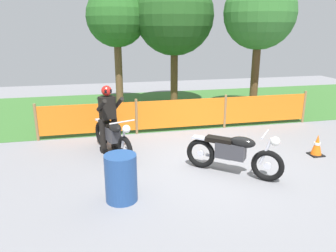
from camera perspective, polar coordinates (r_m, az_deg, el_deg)
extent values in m
cube|color=gray|center=(7.78, 7.27, -6.32)|extent=(24.00, 24.00, 0.02)
cube|color=#386B2D|center=(12.95, -1.18, 3.32)|extent=(24.00, 6.26, 0.01)
cylinder|color=olive|center=(9.68, -21.99, 0.58)|extent=(0.08, 0.08, 1.05)
cylinder|color=olive|center=(9.61, -5.53, 1.64)|extent=(0.08, 0.08, 1.05)
cylinder|color=olive|center=(10.31, 9.92, 2.52)|extent=(0.08, 0.08, 1.05)
cylinder|color=olive|center=(11.65, 22.63, 3.10)|extent=(0.08, 0.08, 1.05)
cube|color=orange|center=(9.54, -13.80, 1.24)|extent=(2.69, 0.02, 0.85)
cube|color=orange|center=(9.87, 2.47, 2.23)|extent=(2.69, 0.02, 0.85)
cube|color=orange|center=(10.91, 16.67, 2.95)|extent=(2.69, 0.02, 0.85)
cylinder|color=brown|center=(12.89, -8.57, 9.01)|extent=(0.28, 0.28, 2.64)
sphere|color=#286023|center=(12.78, -8.99, 18.34)|extent=(2.21, 2.21, 2.21)
cylinder|color=brown|center=(12.86, 1.08, 8.71)|extent=(0.28, 0.28, 2.43)
sphere|color=#23511E|center=(12.74, 1.14, 18.74)|extent=(2.93, 2.93, 2.93)
cylinder|color=brown|center=(12.24, 14.89, 8.25)|extent=(0.28, 0.28, 2.64)
sphere|color=#33702D|center=(12.13, 15.70, 18.48)|extent=(2.46, 2.46, 2.46)
torus|color=black|center=(6.99, 16.96, -6.64)|extent=(0.58, 0.52, 0.67)
cylinder|color=silver|center=(6.99, 16.96, -6.64)|extent=(0.15, 0.14, 0.15)
torus|color=black|center=(7.35, 5.71, -4.78)|extent=(0.58, 0.52, 0.67)
cylinder|color=silver|center=(7.35, 5.71, -4.78)|extent=(0.15, 0.14, 0.15)
cube|color=#38383D|center=(7.08, 10.86, -4.24)|extent=(0.64, 0.60, 0.33)
ellipsoid|color=black|center=(6.94, 12.86, -2.77)|extent=(0.58, 0.54, 0.23)
cube|color=black|center=(7.08, 8.93, -2.41)|extent=(0.59, 0.55, 0.10)
cube|color=silver|center=(7.22, 5.79, -2.08)|extent=(0.39, 0.37, 0.04)
cylinder|color=silver|center=(6.89, 16.66, -4.25)|extent=(0.22, 0.20, 0.59)
sphere|color=white|center=(6.78, 18.21, -2.56)|extent=(0.27, 0.27, 0.19)
cylinder|color=silver|center=(6.78, 16.56, -1.39)|extent=(0.43, 0.50, 0.03)
cylinder|color=silver|center=(7.39, 8.76, -5.34)|extent=(0.48, 0.43, 0.07)
torus|color=black|center=(7.59, -7.47, -4.18)|extent=(0.33, 0.66, 0.66)
cylinder|color=silver|center=(7.59, -7.47, -4.18)|extent=(0.11, 0.16, 0.14)
torus|color=black|center=(8.84, -11.54, -1.32)|extent=(0.33, 0.66, 0.66)
cylinder|color=silver|center=(8.84, -11.54, -1.32)|extent=(0.11, 0.16, 0.14)
cube|color=#38383D|center=(8.19, -9.87, -1.32)|extent=(0.44, 0.66, 0.33)
ellipsoid|color=black|center=(7.92, -9.27, -0.22)|extent=(0.42, 0.59, 0.23)
cube|color=black|center=(8.36, -10.64, 0.41)|extent=(0.41, 0.62, 0.10)
cube|color=silver|center=(8.74, -11.68, 0.92)|extent=(0.28, 0.40, 0.04)
cylinder|color=silver|center=(7.54, -7.76, -1.92)|extent=(0.14, 0.24, 0.58)
sphere|color=white|center=(7.33, -7.28, -0.52)|extent=(0.24, 0.24, 0.18)
cylinder|color=silver|center=(7.47, -8.00, 0.70)|extent=(0.59, 0.24, 0.03)
cylinder|color=silver|center=(8.59, -9.73, -2.21)|extent=(0.26, 0.55, 0.07)
cylinder|color=black|center=(8.41, -9.27, -1.40)|extent=(0.19, 0.19, 0.86)
cube|color=black|center=(8.53, -9.15, -3.76)|extent=(0.19, 0.28, 0.12)
cylinder|color=black|center=(8.30, -11.28, -1.77)|extent=(0.19, 0.19, 0.86)
cube|color=black|center=(8.42, -11.14, -4.16)|extent=(0.19, 0.28, 0.12)
cube|color=black|center=(8.16, -10.52, 3.15)|extent=(0.42, 0.35, 0.56)
cylinder|color=black|center=(8.06, -8.63, 3.97)|extent=(0.26, 0.49, 0.38)
cylinder|color=black|center=(7.89, -11.53, 3.55)|extent=(0.26, 0.49, 0.38)
sphere|color=red|center=(8.07, -10.68, 6.08)|extent=(0.32, 0.32, 0.25)
cube|color=black|center=(7.98, -10.41, 5.98)|extent=(0.18, 0.09, 0.08)
cube|color=#1E232D|center=(8.30, -11.00, 3.64)|extent=(0.32, 0.25, 0.40)
cube|color=black|center=(8.89, 24.37, -4.57)|extent=(0.32, 0.32, 0.03)
cone|color=orange|center=(8.81, 24.58, -2.96)|extent=(0.26, 0.26, 0.50)
cylinder|color=white|center=(8.80, 24.60, -2.80)|extent=(0.15, 0.15, 0.06)
cylinder|color=navy|center=(6.00, -8.19, -8.94)|extent=(0.58, 0.58, 0.88)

